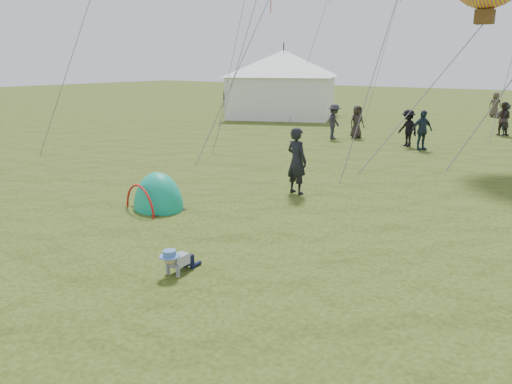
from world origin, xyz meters
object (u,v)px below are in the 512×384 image
Objects in this scene: crawling_toddler at (177,260)px; standing_adult at (297,161)px; event_marquee at (283,81)px; popup_tent at (159,208)px.

standing_adult is (-1.15, 6.18, 0.71)m from crawling_toddler.
event_marquee reaches higher than crawling_toddler.
event_marquee is at bearing -42.52° from standing_adult.
popup_tent reaches higher than crawling_toddler.
popup_tent is at bearing 71.86° from standing_adult.
standing_adult is at bearing 98.34° from crawling_toddler.
crawling_toddler is at bearing -25.16° from popup_tent.
standing_adult reaches higher than popup_tent.
crawling_toddler is 6.33m from standing_adult.
crawling_toddler is at bearing -84.40° from event_marquee.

